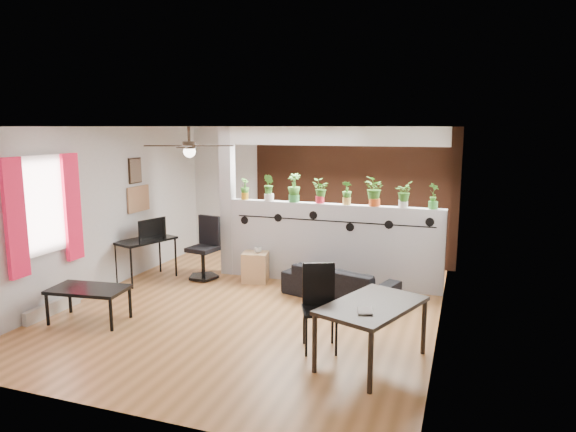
{
  "coord_description": "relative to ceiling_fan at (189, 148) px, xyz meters",
  "views": [
    {
      "loc": [
        2.85,
        -6.59,
        2.6
      ],
      "look_at": [
        0.33,
        0.6,
        1.27
      ],
      "focal_mm": 32.0,
      "sensor_mm": 36.0,
      "label": 1
    }
  ],
  "objects": [
    {
      "name": "room_shell",
      "position": [
        0.8,
        0.3,
        -1.01
      ],
      "size": [
        6.3,
        7.1,
        2.9
      ],
      "color": "#9C6433",
      "rests_on": "ground"
    },
    {
      "name": "partition_wall",
      "position": [
        1.6,
        1.8,
        -1.64
      ],
      "size": [
        3.6,
        0.18,
        1.35
      ],
      "primitive_type": "cube",
      "color": "#BCBCC1",
      "rests_on": "ground"
    },
    {
      "name": "ceiling_header",
      "position": [
        1.6,
        1.8,
        0.14
      ],
      "size": [
        3.6,
        0.18,
        0.3
      ],
      "primitive_type": "cube",
      "color": "white",
      "rests_on": "room_shell"
    },
    {
      "name": "pier_column",
      "position": [
        -0.31,
        1.8,
        -1.01
      ],
      "size": [
        0.22,
        0.2,
        2.6
      ],
      "primitive_type": "cube",
      "color": "#BCBCC1",
      "rests_on": "ground"
    },
    {
      "name": "brick_panel",
      "position": [
        1.6,
        3.27,
        -1.01
      ],
      "size": [
        3.9,
        0.05,
        2.6
      ],
      "primitive_type": "cube",
      "color": "#994B2C",
      "rests_on": "ground"
    },
    {
      "name": "vine_decal",
      "position": [
        1.6,
        1.7,
        -1.23
      ],
      "size": [
        3.31,
        0.01,
        0.3
      ],
      "color": "black",
      "rests_on": "partition_wall"
    },
    {
      "name": "window_assembly",
      "position": [
        -1.76,
        -0.9,
        -0.81
      ],
      "size": [
        0.09,
        1.3,
        1.55
      ],
      "color": "white",
      "rests_on": "room_shell"
    },
    {
      "name": "baseboard_heater",
      "position": [
        -1.74,
        -0.9,
        -2.22
      ],
      "size": [
        0.08,
        1.0,
        0.18
      ],
      "primitive_type": "cube",
      "color": "beige",
      "rests_on": "ground"
    },
    {
      "name": "corkboard",
      "position": [
        -1.78,
        1.25,
        -0.96
      ],
      "size": [
        0.03,
        0.6,
        0.45
      ],
      "primitive_type": "cube",
      "color": "#9D6E4C",
      "rests_on": "room_shell"
    },
    {
      "name": "framed_art",
      "position": [
        -1.78,
        1.2,
        -0.46
      ],
      "size": [
        0.03,
        0.34,
        0.44
      ],
      "color": "#8C7259",
      "rests_on": "room_shell"
    },
    {
      "name": "ceiling_fan",
      "position": [
        0.0,
        0.0,
        0.0
      ],
      "size": [
        1.19,
        1.19,
        0.43
      ],
      "color": "black",
      "rests_on": "room_shell"
    },
    {
      "name": "potted_plant_0",
      "position": [
        0.02,
        1.8,
        -0.77
      ],
      "size": [
        0.19,
        0.21,
        0.37
      ],
      "color": "#C48617",
      "rests_on": "partition_wall"
    },
    {
      "name": "potted_plant_1",
      "position": [
        0.47,
        1.8,
        -0.72
      ],
      "size": [
        0.3,
        0.3,
        0.45
      ],
      "color": "white",
      "rests_on": "partition_wall"
    },
    {
      "name": "potted_plant_2",
      "position": [
        0.92,
        1.8,
        -0.71
      ],
      "size": [
        0.26,
        0.21,
        0.48
      ],
      "color": "green",
      "rests_on": "partition_wall"
    },
    {
      "name": "potted_plant_3",
      "position": [
        1.37,
        1.8,
        -0.75
      ],
      "size": [
        0.22,
        0.19,
        0.41
      ],
      "color": "red",
      "rests_on": "partition_wall"
    },
    {
      "name": "potted_plant_4",
      "position": [
        1.83,
        1.8,
        -0.76
      ],
      "size": [
        0.19,
        0.16,
        0.38
      ],
      "color": "#E4B050",
      "rests_on": "partition_wall"
    },
    {
      "name": "potted_plant_5",
      "position": [
        2.28,
        1.8,
        -0.71
      ],
      "size": [
        0.31,
        0.32,
        0.48
      ],
      "color": "#D34D18",
      "rests_on": "partition_wall"
    },
    {
      "name": "potted_plant_6",
      "position": [
        2.73,
        1.8,
        -0.75
      ],
      "size": [
        0.18,
        0.22,
        0.41
      ],
      "color": "silver",
      "rests_on": "partition_wall"
    },
    {
      "name": "potted_plant_7",
      "position": [
        3.18,
        1.8,
        -0.75
      ],
      "size": [
        0.26,
        0.25,
        0.41
      ],
      "color": "#378D33",
      "rests_on": "partition_wall"
    },
    {
      "name": "sofa",
      "position": [
        1.9,
        1.09,
        -2.07
      ],
      "size": [
        1.77,
        1.1,
        0.49
      ],
      "primitive_type": "imported",
      "rotation": [
        0.0,
        0.0,
        2.85
      ],
      "color": "black",
      "rests_on": "ground"
    },
    {
      "name": "cube_shelf",
      "position": [
        0.35,
        1.46,
        -2.06
      ],
      "size": [
        0.48,
        0.44,
        0.51
      ],
      "primitive_type": "cube",
      "rotation": [
        0.0,
        0.0,
        0.2
      ],
      "color": "tan",
      "rests_on": "ground"
    },
    {
      "name": "cup",
      "position": [
        0.4,
        1.46,
        -1.75
      ],
      "size": [
        0.18,
        0.18,
        0.11
      ],
      "primitive_type": "imported",
      "rotation": [
        0.0,
        0.0,
        -0.39
      ],
      "color": "gray",
      "rests_on": "cube_shelf"
    },
    {
      "name": "computer_desk",
      "position": [
        -1.45,
        0.94,
        -1.67
      ],
      "size": [
        0.81,
        1.1,
        0.71
      ],
      "color": "black",
      "rests_on": "ground"
    },
    {
      "name": "monitor",
      "position": [
        -1.45,
        1.09,
        -1.51
      ],
      "size": [
        0.33,
        0.14,
        0.18
      ],
      "primitive_type": "imported",
      "rotation": [
        0.0,
        0.0,
        1.3
      ],
      "color": "black",
      "rests_on": "computer_desk"
    },
    {
      "name": "office_chair",
      "position": [
        -0.55,
        1.36,
        -1.85
      ],
      "size": [
        0.55,
        0.55,
        1.06
      ],
      "color": "black",
      "rests_on": "ground"
    },
    {
      "name": "dining_table",
      "position": [
        2.75,
        -0.92,
        -1.7
      ],
      "size": [
        1.16,
        1.45,
        0.69
      ],
      "color": "black",
      "rests_on": "ground"
    },
    {
      "name": "book",
      "position": [
        2.65,
        -1.22,
        -1.62
      ],
      "size": [
        0.2,
        0.24,
        0.02
      ],
      "primitive_type": "imported",
      "rotation": [
        0.0,
        0.0,
        0.26
      ],
      "color": "gray",
      "rests_on": "dining_table"
    },
    {
      "name": "folding_chair",
      "position": [
        2.08,
        -0.7,
        -1.72
      ],
      "size": [
        0.53,
        0.53,
        1.01
      ],
      "color": "black",
      "rests_on": "ground"
    },
    {
      "name": "coffee_table",
      "position": [
        -1.06,
        -0.95,
        -1.89
      ],
      "size": [
        1.07,
        0.68,
        0.47
      ],
      "color": "black",
      "rests_on": "ground"
    }
  ]
}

